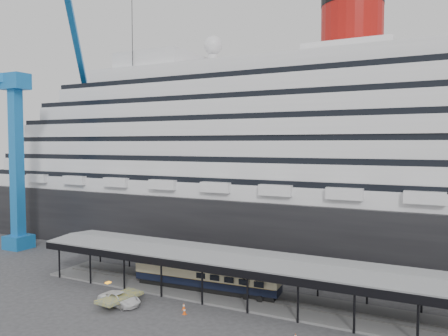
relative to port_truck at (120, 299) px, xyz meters
The scene contains 8 objects.
ground 11.98m from the port_truck, 17.46° to the left, with size 200.00×200.00×0.00m, color #343437.
cruise_ship 41.32m from the port_truck, 72.16° to the left, with size 130.00×30.00×43.90m.
platform_canopy 14.37m from the port_truck, 36.97° to the left, with size 56.00×9.18×5.30m.
crane_blue 41.32m from the port_truck, 157.14° to the left, with size 22.63×19.19×47.60m.
port_truck is the anchor object (origin of this frame).
pullman_carriage 11.01m from the port_truck, 52.05° to the left, with size 19.63×3.63×19.16m.
traffic_cone_left 7.75m from the port_truck, 16.32° to the left, with size 0.51×0.51×0.79m.
traffic_cone_mid 8.30m from the port_truck, ahead, with size 0.51×0.51×0.80m.
Camera 1 is at (21.91, -42.79, 18.82)m, focal length 35.00 mm.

